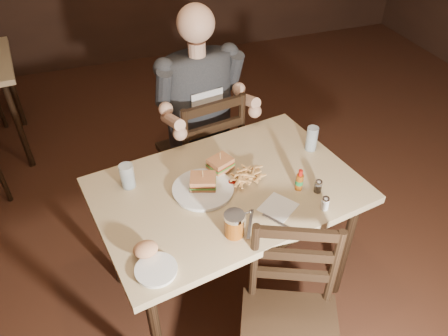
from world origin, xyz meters
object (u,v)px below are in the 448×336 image
object	(u,v)px
syrup_dispenser	(234,224)
chair_near	(290,335)
main_table	(227,199)
glass_left	(127,176)
side_plate	(156,270)
dinner_plate	(203,190)
diner	(201,89)
chair_far	(201,153)
glass_right	(312,139)
hot_sauce	(300,180)

from	to	relation	value
syrup_dispenser	chair_near	bearing A→B (deg)	-78.54
main_table	glass_left	xyz separation A→B (m)	(-0.44, 0.16, 0.14)
syrup_dispenser	side_plate	xyz separation A→B (m)	(-0.35, -0.08, -0.05)
main_table	side_plate	distance (m)	0.57
main_table	side_plate	xyz separation A→B (m)	(-0.43, -0.37, 0.08)
dinner_plate	glass_left	distance (m)	0.36
side_plate	diner	bearing A→B (deg)	63.74
chair_far	chair_near	distance (m)	1.30
diner	glass_right	size ratio (longest dim) A/B	6.85
chair_near	hot_sauce	distance (m)	0.68
glass_left	chair_far	bearing A→B (deg)	45.44
chair_far	syrup_dispenser	bearing A→B (deg)	72.87
glass_right	syrup_dispenser	world-z (taller)	glass_right
diner	hot_sauce	size ratio (longest dim) A/B	8.12
diner	side_plate	bearing A→B (deg)	-125.62
syrup_dispenser	hot_sauce	bearing A→B (deg)	13.95
chair_near	side_plate	distance (m)	0.64
hot_sauce	side_plate	size ratio (longest dim) A/B	0.70
chair_far	chair_near	world-z (taller)	chair_far
syrup_dispenser	side_plate	size ratio (longest dim) A/B	0.70
hot_sauce	glass_left	bearing A→B (deg)	159.28
diner	glass_right	xyz separation A→B (m)	(0.45, -0.48, -0.12)
chair_far	diner	size ratio (longest dim) A/B	1.03
chair_far	chair_near	xyz separation A→B (m)	(-0.00, -1.30, -0.03)
hot_sauce	syrup_dispenser	world-z (taller)	same
chair_far	hot_sauce	size ratio (longest dim) A/B	8.36
diner	syrup_dispenser	xyz separation A→B (m)	(-0.14, -0.91, -0.13)
dinner_plate	hot_sauce	xyz separation A→B (m)	(0.43, -0.13, 0.05)
chair_far	side_plate	size ratio (longest dim) A/B	5.86
diner	syrup_dispenser	bearing A→B (deg)	-108.00
diner	dinner_plate	distance (m)	0.67
glass_right	dinner_plate	bearing A→B (deg)	-168.21
chair_near	syrup_dispenser	xyz separation A→B (m)	(-0.13, 0.34, 0.38)
chair_near	hot_sauce	world-z (taller)	chair_near
chair_far	syrup_dispenser	xyz separation A→B (m)	(-0.13, -0.96, 0.35)
hot_sauce	syrup_dispenser	size ratio (longest dim) A/B	1.00
hot_sauce	syrup_dispenser	bearing A→B (deg)	-156.70
chair_far	glass_left	world-z (taller)	chair_far
diner	glass_right	world-z (taller)	diner
glass_left	hot_sauce	distance (m)	0.81
glass_left	glass_right	size ratio (longest dim) A/B	0.92
main_table	diner	distance (m)	0.68
dinner_plate	diner	bearing A→B (deg)	73.29
glass_left	chair_near	bearing A→B (deg)	-57.86
main_table	glass_left	size ratio (longest dim) A/B	10.90
dinner_plate	side_plate	world-z (taller)	dinner_plate
chair_near	glass_left	xyz separation A→B (m)	(-0.50, 0.79, 0.38)
chair_far	hot_sauce	distance (m)	0.91
dinner_plate	hot_sauce	world-z (taller)	hot_sauce
chair_far	glass_right	bearing A→B (deg)	121.54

